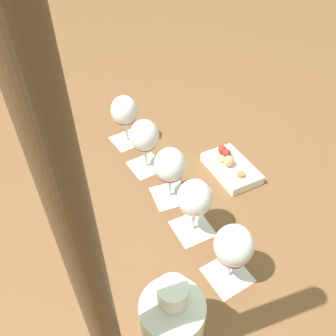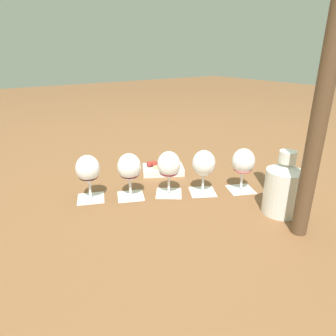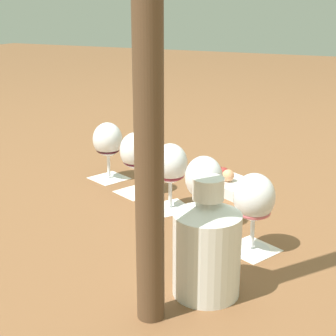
{
  "view_description": "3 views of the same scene",
  "coord_description": "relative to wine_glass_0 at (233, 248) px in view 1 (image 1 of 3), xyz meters",
  "views": [
    {
      "loc": [
        -0.38,
        0.56,
        0.73
      ],
      "look_at": [
        -0.0,
        0.0,
        0.1
      ],
      "focal_mm": 38.0,
      "sensor_mm": 36.0,
      "label": 1
    },
    {
      "loc": [
        0.57,
        0.82,
        0.5
      ],
      "look_at": [
        -0.0,
        0.0,
        0.1
      ],
      "focal_mm": 32.0,
      "sensor_mm": 36.0,
      "label": 2
    },
    {
      "loc": [
        -0.5,
        1.06,
        0.48
      ],
      "look_at": [
        -0.0,
        0.0,
        0.1
      ],
      "focal_mm": 55.0,
      "sensor_mm": 36.0,
      "label": 3
    }
  ],
  "objects": [
    {
      "name": "ceramic_vase",
      "position": [
        0.03,
        0.19,
        -0.02
      ],
      "size": [
        0.12,
        0.12,
        0.21
      ],
      "color": "white",
      "rests_on": "ground_plane"
    },
    {
      "name": "umbrella_pole",
      "position": [
        0.08,
        0.3,
        0.27
      ],
      "size": [
        0.04,
        0.04,
        0.75
      ],
      "color": "brown",
      "rests_on": "ground_plane"
    },
    {
      "name": "wine_glass_3",
      "position": [
        0.37,
        -0.19,
        -0.0
      ],
      "size": [
        0.08,
        0.08,
        0.16
      ],
      "color": "white",
      "rests_on": "tasting_card_3"
    },
    {
      "name": "tasting_card_0",
      "position": [
        0.0,
        0.0,
        -0.11
      ],
      "size": [
        0.12,
        0.12,
        0.0
      ],
      "color": "silver",
      "rests_on": "ground_plane"
    },
    {
      "name": "tasting_card_2",
      "position": [
        0.24,
        -0.13,
        -0.11
      ],
      "size": [
        0.13,
        0.13,
        0.0
      ],
      "color": "silver",
      "rests_on": "ground_plane"
    },
    {
      "name": "wine_glass_2",
      "position": [
        0.24,
        -0.13,
        -0.0
      ],
      "size": [
        0.08,
        0.08,
        0.16
      ],
      "color": "white",
      "rests_on": "tasting_card_2"
    },
    {
      "name": "tasting_card_1",
      "position": [
        0.13,
        -0.07,
        -0.11
      ],
      "size": [
        0.13,
        0.13,
        0.0
      ],
      "color": "silver",
      "rests_on": "ground_plane"
    },
    {
      "name": "ground_plane",
      "position": [
        0.25,
        -0.13,
        -0.11
      ],
      "size": [
        8.0,
        8.0,
        0.0
      ],
      "primitive_type": "plane",
      "color": "brown"
    },
    {
      "name": "tasting_card_3",
      "position": [
        0.37,
        -0.19,
        -0.11
      ],
      "size": [
        0.12,
        0.12,
        0.0
      ],
      "color": "silver",
      "rests_on": "ground_plane"
    },
    {
      "name": "wine_glass_4",
      "position": [
        0.5,
        -0.26,
        -0.0
      ],
      "size": [
        0.08,
        0.08,
        0.16
      ],
      "color": "white",
      "rests_on": "tasting_card_4"
    },
    {
      "name": "tasting_card_4",
      "position": [
        0.5,
        -0.26,
        -0.11
      ],
      "size": [
        0.12,
        0.12,
        0.0
      ],
      "color": "silver",
      "rests_on": "ground_plane"
    },
    {
      "name": "snack_dish",
      "position": [
        0.15,
        -0.31,
        -0.09
      ],
      "size": [
        0.2,
        0.18,
        0.06
      ],
      "color": "white",
      "rests_on": "ground_plane"
    },
    {
      "name": "wine_glass_1",
      "position": [
        0.13,
        -0.07,
        -0.0
      ],
      "size": [
        0.08,
        0.08,
        0.16
      ],
      "color": "white",
      "rests_on": "tasting_card_1"
    },
    {
      "name": "wine_glass_0",
      "position": [
        0.0,
        0.0,
        0.0
      ],
      "size": [
        0.08,
        0.08,
        0.16
      ],
      "color": "white",
      "rests_on": "tasting_card_0"
    }
  ]
}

